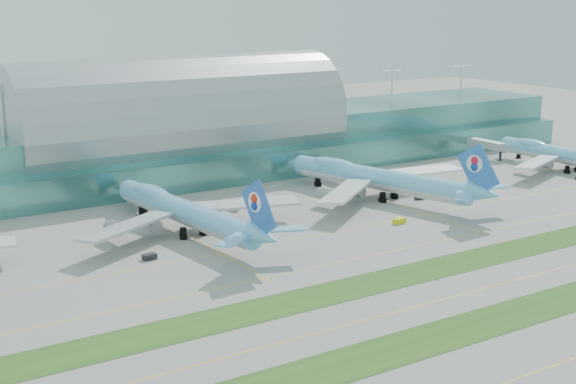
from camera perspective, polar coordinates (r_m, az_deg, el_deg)
ground at (r=189.06m, az=9.06°, el=-5.98°), size 700.00×700.00×0.00m
terminal at (r=291.19m, az=-7.86°, el=3.90°), size 340.00×69.10×36.00m
grass_strip_near at (r=170.65m, az=15.35°, el=-8.51°), size 420.00×12.00×0.08m
grass_strip_far at (r=190.45m, az=8.66°, el=-5.81°), size 420.00×12.00×0.08m
taxiline_b at (r=179.55m, az=12.03°, el=-7.20°), size 420.00×0.35×0.01m
taxiline_c at (r=202.05m, az=5.67°, el=-4.57°), size 420.00×0.35×0.01m
taxiline_d at (r=218.90m, az=2.12°, el=-3.07°), size 420.00×0.35×0.01m
airliner_b at (r=220.42m, az=-7.43°, el=-1.28°), size 68.24×77.88×21.43m
airliner_c at (r=258.56m, az=6.36°, el=1.05°), size 69.11×79.89×22.34m
airliner_d at (r=315.78m, az=19.05°, el=2.53°), size 63.15×71.58×19.72m
gse_c at (r=201.55m, az=-9.82°, el=-4.55°), size 3.56×2.24×1.40m
gse_d at (r=216.49m, az=-3.52°, el=-3.07°), size 4.59×2.66×1.56m
gse_e at (r=231.96m, az=7.92°, el=-2.03°), size 4.11×2.78×1.53m
gse_f at (r=260.44m, az=9.38°, el=-0.35°), size 3.51×1.89×1.48m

